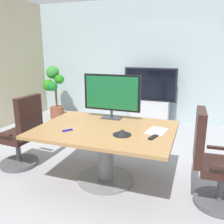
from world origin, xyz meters
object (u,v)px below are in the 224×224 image
object	(u,v)px
office_chair_right	(213,166)
potted_plant	(54,88)
remote_control	(153,137)
wall_display_unit	(150,105)
conference_table	(106,142)
office_chair_left	(22,137)
conference_phone	(122,132)
tv_monitor	(112,94)

from	to	relation	value
office_chair_right	potted_plant	distance (m)	4.41
remote_control	wall_display_unit	bearing A→B (deg)	118.37
conference_table	office_chair_left	size ratio (longest dim) A/B	1.60
conference_phone	conference_table	bearing A→B (deg)	147.16
office_chair_left	potted_plant	world-z (taller)	potted_plant
office_chair_left	wall_display_unit	bearing A→B (deg)	157.88
office_chair_right	wall_display_unit	size ratio (longest dim) A/B	0.83
conference_table	wall_display_unit	distance (m)	2.77
tv_monitor	wall_display_unit	world-z (taller)	tv_monitor
potted_plant	office_chair_right	bearing A→B (deg)	-34.66
wall_display_unit	remote_control	distance (m)	3.00
tv_monitor	conference_phone	xyz separation A→B (m)	(0.36, -0.64, -0.33)
conference_table	office_chair_right	world-z (taller)	office_chair_right
conference_table	conference_phone	xyz separation A→B (m)	(0.28, -0.18, 0.22)
conference_table	potted_plant	bearing A→B (deg)	133.48
potted_plant	tv_monitor	bearing A→B (deg)	-41.47
conference_table	remote_control	size ratio (longest dim) A/B	10.24
office_chair_right	conference_phone	world-z (taller)	office_chair_right
wall_display_unit	potted_plant	bearing A→B (deg)	-171.70
conference_table	remote_control	distance (m)	0.69
office_chair_right	potted_plant	world-z (taller)	potted_plant
wall_display_unit	conference_phone	world-z (taller)	wall_display_unit
conference_table	potted_plant	size ratio (longest dim) A/B	1.32
conference_phone	office_chair_right	bearing A→B (deg)	6.15
remote_control	conference_table	bearing A→B (deg)	-176.76
wall_display_unit	potted_plant	xyz separation A→B (m)	(-2.34, -0.34, 0.32)
conference_table	remote_control	world-z (taller)	remote_control
conference_phone	office_chair_left	bearing A→B (deg)	174.73
office_chair_left	wall_display_unit	xyz separation A→B (m)	(1.35, 2.81, -0.01)
office_chair_left	conference_phone	world-z (taller)	office_chair_left
potted_plant	remote_control	xyz separation A→B (m)	(2.95, -2.58, -0.02)
conference_table	wall_display_unit	world-z (taller)	wall_display_unit
wall_display_unit	remote_control	size ratio (longest dim) A/B	7.71
tv_monitor	wall_display_unit	distance (m)	2.40
potted_plant	conference_phone	world-z (taller)	potted_plant
office_chair_right	remote_control	xyz separation A→B (m)	(-0.67, -0.08, 0.29)
office_chair_left	wall_display_unit	distance (m)	3.11
office_chair_right	conference_phone	bearing A→B (deg)	93.78
office_chair_right	wall_display_unit	world-z (taller)	wall_display_unit
office_chair_right	potted_plant	xyz separation A→B (m)	(-3.61, 2.50, 0.31)
office_chair_left	conference_table	bearing A→B (deg)	95.02
tv_monitor	wall_display_unit	size ratio (longest dim) A/B	0.64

